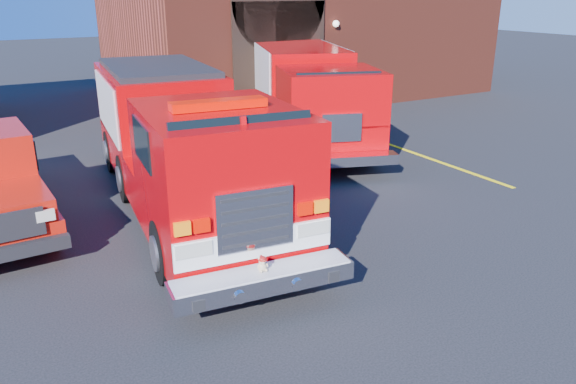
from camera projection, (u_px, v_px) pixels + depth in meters
ground at (256, 238)px, 10.46m from camera, size 100.00×100.00×0.00m
parking_stripe_near at (466, 171)px, 14.32m from camera, size 0.12×3.00×0.01m
parking_stripe_mid at (390, 145)px, 16.77m from camera, size 0.12×3.00×0.01m
parking_stripe_far at (333, 125)px, 19.21m from camera, size 0.12×3.00×0.01m
fire_engine at (182, 142)px, 11.44m from camera, size 3.46×9.23×2.78m
secondary_truck at (307, 91)px, 16.99m from camera, size 5.18×8.64×2.68m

